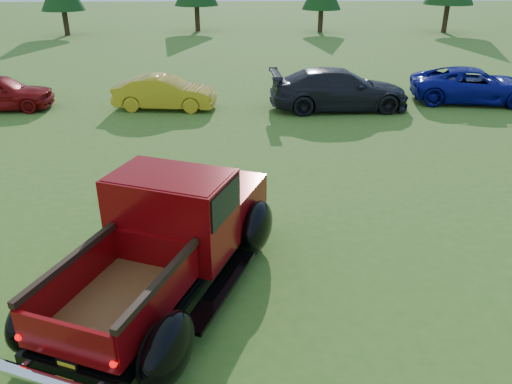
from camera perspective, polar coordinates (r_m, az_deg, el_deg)
ground at (r=9.28m, az=-1.44°, el=-6.52°), size 120.00×120.00×0.00m
pickup_truck at (r=8.10m, az=-9.32°, el=-4.54°), size 3.83×5.45×1.90m
show_car_yellow at (r=18.25m, az=-10.39°, el=11.11°), size 3.66×1.60×1.17m
show_car_grey at (r=18.16m, az=9.47°, el=11.52°), size 4.94×2.16×1.41m
show_car_blue at (r=20.51m, az=23.63°, el=11.10°), size 4.79×2.81×1.25m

